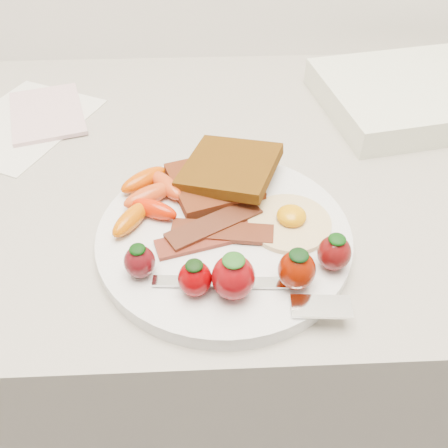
{
  "coord_description": "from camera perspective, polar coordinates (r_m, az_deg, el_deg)",
  "views": [
    {
      "loc": [
        -0.02,
        1.18,
        1.29
      ],
      "look_at": [
        -0.01,
        1.55,
        0.93
      ],
      "focal_mm": 40.0,
      "sensor_mm": 36.0,
      "label": 1
    }
  ],
  "objects": [
    {
      "name": "counter",
      "position": [
        0.99,
        -0.06,
        -14.19
      ],
      "size": [
        2.0,
        0.6,
        0.9
      ],
      "primitive_type": "cube",
      "color": "gray",
      "rests_on": "ground"
    },
    {
      "name": "paper_sheet",
      "position": [
        0.78,
        -22.09,
        10.57
      ],
      "size": [
        0.23,
        0.25,
        0.0
      ],
      "primitive_type": "cube",
      "rotation": [
        0.0,
        0.0,
        -0.46
      ],
      "color": "silver",
      "rests_on": "counter"
    },
    {
      "name": "strawberries",
      "position": [
        0.46,
        2.58,
        -5.13
      ],
      "size": [
        0.22,
        0.07,
        0.05
      ],
      "color": "#4B0A0E",
      "rests_on": "plate"
    },
    {
      "name": "fried_egg",
      "position": [
        0.54,
        7.54,
        0.35
      ],
      "size": [
        0.11,
        0.11,
        0.02
      ],
      "color": "beige",
      "rests_on": "plate"
    },
    {
      "name": "notepad",
      "position": [
        0.78,
        -19.59,
        11.89
      ],
      "size": [
        0.14,
        0.17,
        0.01
      ],
      "primitive_type": "cube",
      "rotation": [
        0.0,
        0.0,
        0.28
      ],
      "color": "beige",
      "rests_on": "paper_sheet"
    },
    {
      "name": "plate",
      "position": [
        0.53,
        0.0,
        -1.47
      ],
      "size": [
        0.27,
        0.27,
        0.02
      ],
      "primitive_type": "cylinder",
      "color": "silver",
      "rests_on": "counter"
    },
    {
      "name": "toast_upper",
      "position": [
        0.58,
        0.67,
        6.49
      ],
      "size": [
        0.13,
        0.13,
        0.02
      ],
      "primitive_type": "cube",
      "rotation": [
        0.0,
        -0.1,
        -0.38
      ],
      "color": "black",
      "rests_on": "toast_lower"
    },
    {
      "name": "fork",
      "position": [
        0.47,
        4.81,
        -7.85
      ],
      "size": [
        0.18,
        0.06,
        0.0
      ],
      "color": "silver",
      "rests_on": "plate"
    },
    {
      "name": "bacon_strips",
      "position": [
        0.52,
        -1.09,
        -0.85
      ],
      "size": [
        0.13,
        0.08,
        0.01
      ],
      "color": "#49110A",
      "rests_on": "plate"
    },
    {
      "name": "appliance",
      "position": [
        0.81,
        21.11,
        13.66
      ],
      "size": [
        0.3,
        0.26,
        0.04
      ],
      "primitive_type": "cube",
      "rotation": [
        0.0,
        0.0,
        0.18
      ],
      "color": "silver",
      "rests_on": "counter"
    },
    {
      "name": "toast_lower",
      "position": [
        0.58,
        -1.21,
        4.72
      ],
      "size": [
        0.12,
        0.12,
        0.01
      ],
      "primitive_type": "cube",
      "rotation": [
        0.0,
        0.0,
        0.31
      ],
      "color": "#3C1507",
      "rests_on": "plate"
    },
    {
      "name": "baby_carrots",
      "position": [
        0.56,
        -8.6,
        3.12
      ],
      "size": [
        0.08,
        0.12,
        0.02
      ],
      "color": "#C04014",
      "rests_on": "plate"
    }
  ]
}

